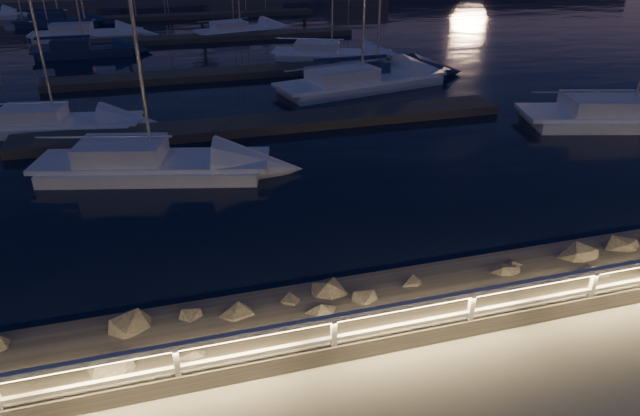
# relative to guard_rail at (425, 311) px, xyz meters

# --- Properties ---
(ground) EXTENTS (400.00, 400.00, 0.00)m
(ground) POSITION_rel_guard_rail_xyz_m (0.07, 0.00, -0.77)
(ground) COLOR gray
(ground) RESTS_ON ground
(harbor_water) EXTENTS (400.00, 440.00, 0.60)m
(harbor_water) POSITION_rel_guard_rail_xyz_m (0.07, 31.22, -1.74)
(harbor_water) COLOR black
(harbor_water) RESTS_ON ground
(guard_rail) EXTENTS (44.11, 0.12, 1.06)m
(guard_rail) POSITION_rel_guard_rail_xyz_m (0.00, 0.00, 0.00)
(guard_rail) COLOR silver
(guard_rail) RESTS_ON ground
(riprap) EXTENTS (39.42, 2.93, 1.41)m
(riprap) POSITION_rel_guard_rail_xyz_m (1.03, 1.35, -0.96)
(riprap) COLOR slate
(riprap) RESTS_ON ground
(floating_docks) EXTENTS (22.00, 36.00, 0.40)m
(floating_docks) POSITION_rel_guard_rail_xyz_m (0.07, 32.50, -1.17)
(floating_docks) COLOR #5A544B
(floating_docks) RESTS_ON ground
(sailboat_b) EXTENTS (8.73, 4.44, 14.34)m
(sailboat_b) POSITION_rel_guard_rail_xyz_m (-5.41, 12.06, -0.91)
(sailboat_b) COLOR white
(sailboat_b) RESTS_ON ground
(sailboat_c) EXTENTS (8.54, 2.71, 14.38)m
(sailboat_c) POSITION_rel_guard_rail_xyz_m (7.50, 22.71, -0.93)
(sailboat_c) COLOR navy
(sailboat_c) RESTS_ON ground
(sailboat_d) EXTENTS (10.39, 5.44, 16.93)m
(sailboat_d) POSITION_rel_guard_rail_xyz_m (15.89, 12.07, -0.90)
(sailboat_d) COLOR white
(sailboat_d) RESTS_ON ground
(sailboat_e) EXTENTS (6.87, 2.14, 11.71)m
(sailboat_e) POSITION_rel_guard_rail_xyz_m (-9.40, 34.55, -0.95)
(sailboat_e) COLOR navy
(sailboat_e) RESTS_ON ground
(sailboat_f) EXTENTS (7.53, 3.46, 12.39)m
(sailboat_f) POSITION_rel_guard_rail_xyz_m (-9.42, 18.24, -0.95)
(sailboat_f) COLOR white
(sailboat_f) RESTS_ON ground
(sailboat_g) EXTENTS (8.18, 5.14, 13.52)m
(sailboat_g) POSITION_rel_guard_rail_xyz_m (6.68, 28.97, -0.95)
(sailboat_g) COLOR white
(sailboat_g) RESTS_ON ground
(sailboat_h) EXTENTS (10.21, 4.94, 16.65)m
(sailboat_h) POSITION_rel_guard_rail_xyz_m (6.03, 21.22, -0.91)
(sailboat_h) COLOR white
(sailboat_h) RESTS_ON ground
(sailboat_j) EXTENTS (8.53, 3.03, 14.29)m
(sailboat_j) POSITION_rel_guard_rail_xyz_m (-9.79, 41.11, -0.91)
(sailboat_j) COLOR white
(sailboat_j) RESTS_ON ground
(sailboat_k) EXTENTS (7.84, 4.00, 12.82)m
(sailboat_k) POSITION_rel_guard_rail_xyz_m (2.19, 39.92, -0.96)
(sailboat_k) COLOR white
(sailboat_k) RESTS_ON ground
(sailboat_n) EXTENTS (7.78, 3.40, 12.83)m
(sailboat_n) POSITION_rel_guard_rail_xyz_m (-12.60, 48.56, -0.94)
(sailboat_n) COLOR navy
(sailboat_n) RESTS_ON ground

